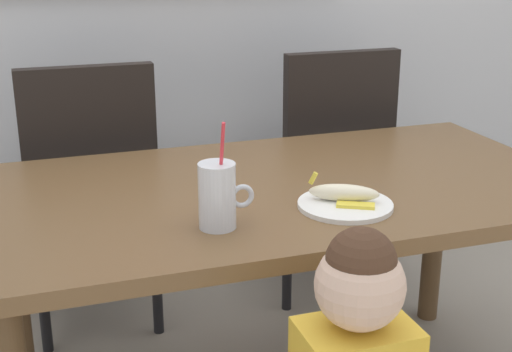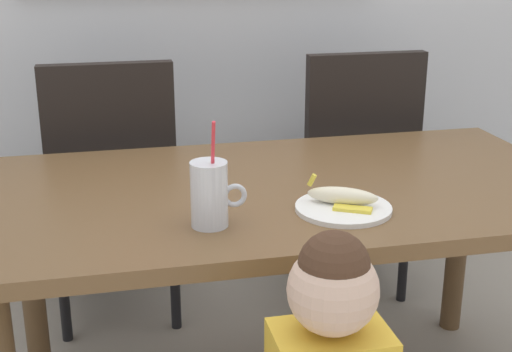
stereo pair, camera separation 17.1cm
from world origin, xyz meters
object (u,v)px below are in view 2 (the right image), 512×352
snack_plate (343,208)px  dining_chair_left (112,179)px  dining_table (287,217)px  peeled_banana (343,197)px  milk_cup (210,198)px  dining_chair_right (351,161)px

snack_plate → dining_chair_left: bearing=121.1°
dining_table → peeled_banana: peeled_banana is taller
dining_table → milk_cup: size_ratio=6.30×
snack_plate → peeled_banana: 0.03m
dining_table → snack_plate: snack_plate is taller
dining_table → dining_chair_right: bearing=57.6°
dining_chair_right → milk_cup: bearing=53.4°
dining_table → milk_cup: (-0.24, -0.23, 0.16)m
dining_chair_right → dining_table: bearing=57.6°
dining_table → dining_chair_right: size_ratio=1.64×
dining_table → snack_plate: (0.08, -0.21, 0.10)m
dining_table → milk_cup: 0.37m
dining_chair_right → milk_cup: size_ratio=3.84×
dining_chair_left → milk_cup: 0.94m
milk_cup → snack_plate: milk_cup is taller
snack_plate → dining_table: bearing=111.3°
dining_chair_left → dining_table: bearing=123.9°
dining_chair_right → peeled_banana: bearing=68.5°
dining_chair_left → snack_plate: size_ratio=4.17×
dining_chair_left → snack_plate: (0.52, -0.87, 0.18)m
dining_table → peeled_banana: (0.08, -0.20, 0.12)m
dining_table → snack_plate: 0.24m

